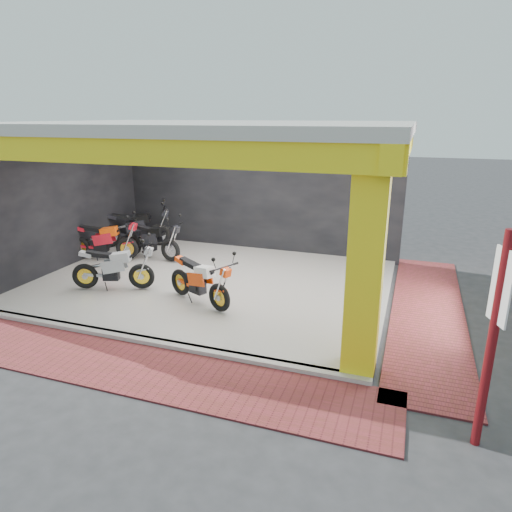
{
  "coord_description": "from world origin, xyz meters",
  "views": [
    {
      "loc": [
        4.32,
        -7.17,
        3.84
      ],
      "look_at": [
        1.18,
        1.78,
        0.9
      ],
      "focal_mm": 32.0,
      "sensor_mm": 36.0,
      "label": 1
    }
  ],
  "objects": [
    {
      "name": "moto_row_b",
      "position": [
        -1.64,
        2.99,
        0.71
      ],
      "size": [
        2.06,
        0.98,
        1.21
      ],
      "primitive_type": null,
      "rotation": [
        0.0,
        0.0,
        -0.13
      ],
      "color": "black",
      "rests_on": "showroom_floor"
    },
    {
      "name": "signpost",
      "position": [
        5.31,
        -1.9,
        1.47
      ],
      "size": [
        0.16,
        0.36,
        2.69
      ],
      "rotation": [
        0.0,
        0.0,
        0.37
      ],
      "color": "maroon",
      "rests_on": "ground"
    },
    {
      "name": "moto_row_c",
      "position": [
        -2.8,
        2.73,
        0.72
      ],
      "size": [
        2.15,
        1.27,
        1.24
      ],
      "primitive_type": null,
      "rotation": [
        0.0,
        0.0,
        0.27
      ],
      "color": "red",
      "rests_on": "showroom_floor"
    },
    {
      "name": "corner_column",
      "position": [
        3.75,
        -0.75,
        1.75
      ],
      "size": [
        0.5,
        0.5,
        3.5
      ],
      "primitive_type": "cube",
      "color": "yellow",
      "rests_on": "ground"
    },
    {
      "name": "moto_hero",
      "position": [
        0.89,
        0.44,
        0.69
      ],
      "size": [
        2.04,
        1.44,
        1.17
      ],
      "primitive_type": null,
      "rotation": [
        0.0,
        0.0,
        -0.43
      ],
      "color": "#EC3F09",
      "rests_on": "showroom_floor"
    },
    {
      "name": "paver_front",
      "position": [
        0.0,
        -1.8,
        0.01
      ],
      "size": [
        9.0,
        1.4,
        0.03
      ],
      "primitive_type": "cube",
      "color": "maroon",
      "rests_on": "ground"
    },
    {
      "name": "moto_row_d",
      "position": [
        -2.75,
        4.27,
        0.76
      ],
      "size": [
        2.29,
        1.67,
        1.32
      ],
      "primitive_type": null,
      "rotation": [
        0.0,
        0.0,
        0.46
      ],
      "color": "black",
      "rests_on": "showroom_floor"
    },
    {
      "name": "showroom_ceiling",
      "position": [
        0.0,
        2.0,
        3.6
      ],
      "size": [
        8.4,
        6.4,
        0.2
      ],
      "primitive_type": "cube",
      "color": "beige",
      "rests_on": "corner_column"
    },
    {
      "name": "header_beam_right",
      "position": [
        4.0,
        2.0,
        3.3
      ],
      "size": [
        0.3,
        6.4,
        0.4
      ],
      "primitive_type": "cube",
      "color": "yellow",
      "rests_on": "corner_column"
    },
    {
      "name": "header_beam_front",
      "position": [
        0.0,
        -1.0,
        3.3
      ],
      "size": [
        8.4,
        0.3,
        0.4
      ],
      "primitive_type": "cube",
      "color": "yellow",
      "rests_on": "corner_column"
    },
    {
      "name": "moto_row_a",
      "position": [
        -1.24,
        1.0,
        0.69
      ],
      "size": [
        2.07,
        1.31,
        1.18
      ],
      "primitive_type": null,
      "rotation": [
        0.0,
        0.0,
        0.33
      ],
      "color": "#A2A4A9",
      "rests_on": "showroom_floor"
    },
    {
      "name": "paver_right",
      "position": [
        4.8,
        2.0,
        0.01
      ],
      "size": [
        1.4,
        7.0,
        0.03
      ],
      "primitive_type": "cube",
      "color": "maroon",
      "rests_on": "ground"
    },
    {
      "name": "ground",
      "position": [
        0.0,
        0.0,
        0.0
      ],
      "size": [
        80.0,
        80.0,
        0.0
      ],
      "primitive_type": "plane",
      "color": "#2D2D30",
      "rests_on": "ground"
    },
    {
      "name": "back_wall",
      "position": [
        0.0,
        5.1,
        1.75
      ],
      "size": [
        8.2,
        0.2,
        3.5
      ],
      "primitive_type": "cube",
      "color": "black",
      "rests_on": "ground"
    },
    {
      "name": "left_wall",
      "position": [
        -4.1,
        2.0,
        1.75
      ],
      "size": [
        0.2,
        6.2,
        3.5
      ],
      "primitive_type": "cube",
      "color": "black",
      "rests_on": "ground"
    },
    {
      "name": "showroom_floor",
      "position": [
        0.0,
        2.0,
        0.05
      ],
      "size": [
        8.0,
        6.0,
        0.1
      ],
      "primitive_type": "cube",
      "color": "silver",
      "rests_on": "ground"
    },
    {
      "name": "floor_kerb",
      "position": [
        0.0,
        -1.02,
        0.05
      ],
      "size": [
        8.0,
        0.2,
        0.1
      ],
      "primitive_type": "cube",
      "color": "silver",
      "rests_on": "ground"
    }
  ]
}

